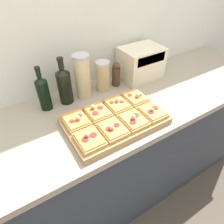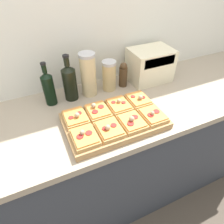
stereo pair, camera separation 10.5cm
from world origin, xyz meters
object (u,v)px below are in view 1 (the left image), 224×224
object	(u,v)px
grain_jar_short	(103,76)
toaster_oven	(141,63)
pepper_mill	(116,74)
olive_oil_bottle	(43,93)
grain_jar_tall	(83,76)
cutting_board	(115,121)
wine_bottle	(64,85)

from	to	relation	value
grain_jar_short	toaster_oven	bearing A→B (deg)	-0.16
pepper_mill	olive_oil_bottle	bearing A→B (deg)	-180.00
grain_jar_tall	grain_jar_short	size ratio (longest dim) A/B	1.39
cutting_board	grain_jar_tall	size ratio (longest dim) A/B	1.91
wine_bottle	grain_jar_short	size ratio (longest dim) A/B	1.44
olive_oil_bottle	grain_jar_short	distance (m)	0.38
olive_oil_bottle	toaster_oven	size ratio (longest dim) A/B	0.87
cutting_board	pepper_mill	distance (m)	0.39
wine_bottle	grain_jar_tall	size ratio (longest dim) A/B	1.04
grain_jar_tall	pepper_mill	distance (m)	0.24
cutting_board	grain_jar_tall	distance (m)	0.34
olive_oil_bottle	pepper_mill	distance (m)	0.48
grain_jar_tall	toaster_oven	world-z (taller)	grain_jar_tall
cutting_board	wine_bottle	distance (m)	0.37
grain_jar_tall	grain_jar_short	world-z (taller)	grain_jar_tall
grain_jar_short	toaster_oven	xyz separation A→B (m)	(0.30, -0.00, 0.01)
olive_oil_bottle	pepper_mill	size ratio (longest dim) A/B	1.57
cutting_board	pepper_mill	xyz separation A→B (m)	(0.21, 0.32, 0.06)
grain_jar_tall	pepper_mill	bearing A→B (deg)	0.00
cutting_board	toaster_oven	distance (m)	0.53
cutting_board	olive_oil_bottle	size ratio (longest dim) A/B	1.97
wine_bottle	toaster_oven	xyz separation A→B (m)	(0.56, -0.00, -0.01)
olive_oil_bottle	wine_bottle	bearing A→B (deg)	0.00
pepper_mill	toaster_oven	xyz separation A→B (m)	(0.20, -0.00, 0.03)
grain_jar_tall	grain_jar_short	bearing A→B (deg)	0.00
olive_oil_bottle	grain_jar_tall	size ratio (longest dim) A/B	0.97
wine_bottle	toaster_oven	bearing A→B (deg)	-0.09
grain_jar_short	wine_bottle	bearing A→B (deg)	180.00
grain_jar_tall	toaster_oven	xyz separation A→B (m)	(0.44, -0.00, -0.03)
grain_jar_tall	pepper_mill	world-z (taller)	grain_jar_tall
cutting_board	olive_oil_bottle	world-z (taller)	olive_oil_bottle
grain_jar_short	olive_oil_bottle	bearing A→B (deg)	180.00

